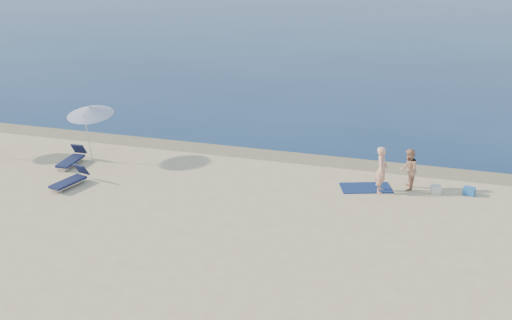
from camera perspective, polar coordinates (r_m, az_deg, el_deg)
The scene contains 9 objects.
wet_sand_strip at distance 28.76m, azimuth 4.21°, elevation 0.19°, with size 240.00×1.60×0.00m, color #847254.
person_left at distance 25.28m, azimuth 11.10°, elevation -0.85°, with size 0.68×0.45×1.86m, color tan.
person_right at distance 25.78m, azimuth 13.42°, elevation -0.83°, with size 0.81×0.63×1.67m, color tan.
beach_towel at distance 25.85m, azimuth 9.74°, elevation -2.45°, with size 1.97×1.10×0.03m, color #0F1F4B.
white_bag at distance 25.91m, azimuth 15.69°, elevation -2.55°, with size 0.38×0.32×0.32m, color silver.
blue_cooler at distance 26.17m, azimuth 18.43°, elevation -2.64°, with size 0.43×0.30×0.30m, color #1F60AC.
umbrella_near at distance 28.62m, azimuth -14.55°, elevation 4.25°, with size 2.09×2.12×2.64m.
lounger_left at distance 28.91m, azimuth -16.04°, elevation 0.11°, with size 0.64×1.77×0.77m.
lounger_right at distance 26.62m, azimuth -16.17°, elevation -1.70°, with size 0.96×1.81×0.76m.
Camera 1 is at (5.69, -6.95, 10.02)m, focal length 45.00 mm.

